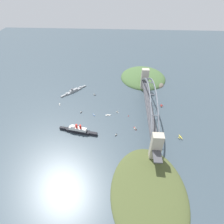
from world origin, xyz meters
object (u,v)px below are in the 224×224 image
Objects in this scene: small_boat_3 at (60,104)px; small_boat_2 at (117,111)px; seaplane_second_in_formation at (180,137)px; small_boat_7 at (81,112)px; ocean_liner at (78,130)px; small_boat_4 at (94,115)px; seaplane_taxiing_near_bridge at (161,106)px; small_boat_0 at (108,115)px; small_boat_1 at (94,94)px; small_boat_6 at (116,135)px; naval_cruiser at (74,91)px; channel_marker_buoy at (128,116)px; harbor_arch_bridge at (149,105)px; small_boat_5 at (135,128)px.

small_boat_2 is at bearing -98.55° from small_boat_3.
small_boat_7 is (66.91, 210.21, -1.31)m from seaplane_second_in_formation.
small_boat_4 is (55.51, -24.23, -5.28)m from ocean_liner.
seaplane_taxiing_near_bridge reaches higher than small_boat_4.
small_boat_0 is 23.70m from small_boat_2.
small_boat_2 reaches higher than seaplane_second_in_formation.
small_boat_1 is 91.70m from small_boat_3.
small_boat_6 is (-139.88, -62.78, -3.05)m from small_boat_1.
naval_cruiser is at bearing 47.11° from small_boat_0.
seaplane_taxiing_near_bridge is 3.32× the size of channel_marker_buoy.
seaplane_taxiing_near_bridge is 0.89× the size of small_boat_3.
seaplane_second_in_formation is at bearing -109.27° from small_boat_3.
harbor_arch_bridge is 46.68× the size of small_boat_2.
small_boat_6 is (-19.40, 39.42, -3.41)m from small_boat_5.
small_boat_6 is at bearing -160.85° from small_boat_0.
small_boat_7 is at bearing 5.95° from ocean_liner.
small_boat_1 reaches higher than small_boat_6.
small_boat_1 is (140.38, 189.34, 1.69)m from seaplane_second_in_formation.
small_boat_3 reaches higher than small_boat_4.
small_boat_7 reaches higher than small_boat_0.
naval_cruiser is at bearing 35.97° from small_boat_4.
ocean_liner reaches higher than seaplane_taxiing_near_bridge.
harbor_arch_bridge is at bearing 135.44° from seaplane_taxiing_near_bridge.
small_boat_0 is 46.44m from channel_marker_buoy.
seaplane_taxiing_near_bridge is at bearing 11.80° from seaplane_second_in_formation.
seaplane_taxiing_near_bridge is (37.94, -37.36, -29.72)m from harbor_arch_bridge.
small_boat_3 is 1.17× the size of small_boat_4.
channel_marker_buoy is (59.95, -25.65, 0.27)m from small_boat_6.
seaplane_second_in_formation reaches higher than small_boat_0.
small_boat_2 is at bearing -48.22° from ocean_liner.
seaplane_second_in_formation is 1.02× the size of small_boat_3.
small_boat_1 is at bearing 42.54° from small_boat_2.
harbor_arch_bridge is 158.88m from ocean_liner.
ocean_liner is at bearing 173.99° from small_boat_1.
seaplane_taxiing_near_bridge is 1.21× the size of small_boat_6.
seaplane_taxiing_near_bridge is 163.67m from small_boat_4.
naval_cruiser is at bearing 77.40° from small_boat_1.
small_boat_1 is 1.15× the size of small_boat_7.
seaplane_taxiing_near_bridge is 1.09× the size of small_boat_1.
small_boat_5 is 42.95m from channel_marker_buoy.
seaplane_taxiing_near_bridge is 109.79m from small_boat_2.
harbor_arch_bridge is at bearing -120.47° from small_boat_1.
naval_cruiser is at bearing 50.21° from small_boat_5.
small_boat_1 is at bearing -15.86° from small_boat_7.
small_boat_0 is 4.64× the size of channel_marker_buoy.
small_boat_0 is (60.40, 147.36, -1.42)m from seaplane_second_in_formation.
harbor_arch_bridge is 52.40m from channel_marker_buoy.
small_boat_6 is (-3.68, -77.11, -5.13)m from ocean_liner.
small_boat_2 reaches higher than small_boat_0.
small_boat_7 is (62.73, 6.54, -5.07)m from ocean_liner.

